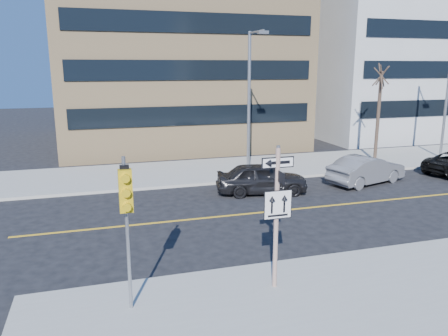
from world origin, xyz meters
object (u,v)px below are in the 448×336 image
object	(u,v)px
street_tree_west	(381,78)
parked_car_a	(262,178)
sign_pole	(277,210)
streetlight_a	(250,93)
parked_car_b	(366,170)
traffic_signal	(126,203)

from	to	relation	value
street_tree_west	parked_car_a	bearing A→B (deg)	-155.29
sign_pole	streetlight_a	distance (m)	14.05
parked_car_b	street_tree_west	xyz separation A→B (m)	(3.63, 4.36, 4.75)
sign_pole	streetlight_a	world-z (taller)	streetlight_a
parked_car_a	sign_pole	bearing A→B (deg)	170.93
sign_pole	street_tree_west	size ratio (longest dim) A/B	0.64
sign_pole	street_tree_west	xyz separation A→B (m)	(13.00, 13.81, 3.09)
parked_car_b	street_tree_west	bearing A→B (deg)	-56.27
sign_pole	street_tree_west	world-z (taller)	street_tree_west
traffic_signal	parked_car_b	world-z (taller)	traffic_signal
parked_car_a	parked_car_b	bearing A→B (deg)	-78.73
streetlight_a	street_tree_west	size ratio (longest dim) A/B	1.26
traffic_signal	parked_car_b	distance (m)	16.61
traffic_signal	street_tree_west	bearing A→B (deg)	39.39
streetlight_a	traffic_signal	bearing A→B (deg)	-120.80
parked_car_a	street_tree_west	size ratio (longest dim) A/B	0.71
traffic_signal	street_tree_west	world-z (taller)	street_tree_west
traffic_signal	streetlight_a	bearing A→B (deg)	59.20
sign_pole	traffic_signal	world-z (taller)	sign_pole
streetlight_a	parked_car_b	bearing A→B (deg)	-35.46
traffic_signal	sign_pole	bearing A→B (deg)	2.11
traffic_signal	parked_car_b	xyz separation A→B (m)	(13.37, 9.60, -2.26)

